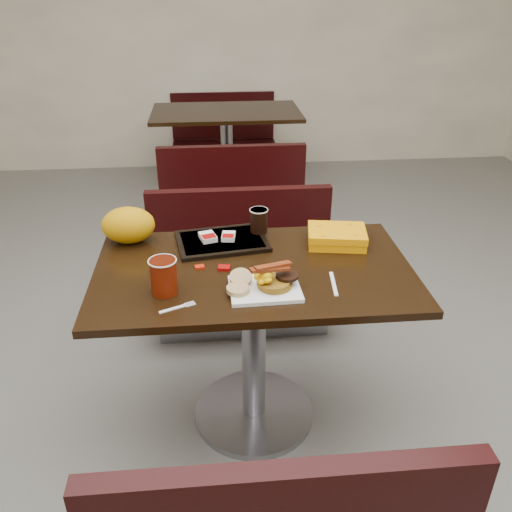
{
  "coord_description": "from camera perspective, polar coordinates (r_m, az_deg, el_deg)",
  "views": [
    {
      "loc": [
        -0.15,
        -1.73,
        1.74
      ],
      "look_at": [
        0.01,
        -0.03,
        0.82
      ],
      "focal_mm": 37.04,
      "sensor_mm": 36.0,
      "label": 1
    }
  ],
  "objects": [
    {
      "name": "paper_bag",
      "position": [
        2.23,
        -13.62,
        3.27
      ],
      "size": [
        0.25,
        0.21,
        0.15
      ],
      "primitive_type": "ellipsoid",
      "rotation": [
        0.0,
        0.0,
        -0.26
      ],
      "color": "orange",
      "rests_on": "table_near"
    },
    {
      "name": "clamshell",
      "position": [
        2.19,
        8.71,
        2.08
      ],
      "size": [
        0.26,
        0.21,
        0.06
      ],
      "primitive_type": "cube",
      "rotation": [
        0.0,
        0.0,
        -0.16
      ],
      "color": "orange",
      "rests_on": "table_near"
    },
    {
      "name": "condiment_ketchup",
      "position": [
        1.99,
        -3.46,
        -1.28
      ],
      "size": [
        0.05,
        0.04,
        0.01
      ],
      "primitive_type": "cube",
      "rotation": [
        0.0,
        0.0,
        -0.19
      ],
      "color": "#8C0504",
      "rests_on": "table_near"
    },
    {
      "name": "tray",
      "position": [
        2.18,
        -3.71,
        1.61
      ],
      "size": [
        0.4,
        0.31,
        0.02
      ],
      "primitive_type": "cube",
      "rotation": [
        0.0,
        0.0,
        0.15
      ],
      "color": "black",
      "rests_on": "table_near"
    },
    {
      "name": "muffin_top",
      "position": [
        1.87,
        -1.66,
        -2.37
      ],
      "size": [
        0.08,
        0.08,
        0.05
      ],
      "primitive_type": "cylinder",
      "rotation": [
        0.38,
        0.0,
        0.01
      ],
      "color": "tan",
      "rests_on": "platter"
    },
    {
      "name": "sausage_patty",
      "position": [
        1.86,
        3.36,
        -2.14
      ],
      "size": [
        0.09,
        0.09,
        0.01
      ],
      "primitive_type": "cylinder",
      "rotation": [
        0.0,
        0.0,
        -0.17
      ],
      "color": "black",
      "rests_on": "pancake_stack"
    },
    {
      "name": "bacon_strips",
      "position": [
        1.81,
        1.52,
        -1.37
      ],
      "size": [
        0.16,
        0.1,
        0.01
      ],
      "primitive_type": null,
      "rotation": [
        0.0,
        0.0,
        0.3
      ],
      "color": "#460B05",
      "rests_on": "scrambled_eggs"
    },
    {
      "name": "scrambled_eggs",
      "position": [
        1.82,
        1.1,
        -2.27
      ],
      "size": [
        0.09,
        0.09,
        0.04
      ],
      "primitive_type": "ellipsoid",
      "rotation": [
        0.0,
        0.0,
        -0.23
      ],
      "color": "yellow",
      "rests_on": "pancake_stack"
    },
    {
      "name": "pancake_stack",
      "position": [
        1.85,
        2.05,
        -2.9
      ],
      "size": [
        0.13,
        0.13,
        0.03
      ],
      "primitive_type": "cylinder",
      "rotation": [
        0.0,
        0.0,
        0.1
      ],
      "color": "#8A6317",
      "rests_on": "platter"
    },
    {
      "name": "bench_far_n",
      "position": [
        5.22,
        -3.47,
        12.92
      ],
      "size": [
        1.0,
        0.46,
        0.72
      ],
      "primitive_type": null,
      "color": "black",
      "rests_on": "floor"
    },
    {
      "name": "condiment_syrup",
      "position": [
        2.01,
        -6.11,
        -1.18
      ],
      "size": [
        0.04,
        0.03,
        0.01
      ],
      "primitive_type": "cube",
      "rotation": [
        0.0,
        0.0,
        0.21
      ],
      "color": "red",
      "rests_on": "table_near"
    },
    {
      "name": "coffee_cup_far",
      "position": [
        2.22,
        0.3,
        3.84
      ],
      "size": [
        0.08,
        0.08,
        0.1
      ],
      "primitive_type": "cylinder",
      "rotation": [
        0.0,
        0.0,
        -0.05
      ],
      "color": "black",
      "rests_on": "tray"
    },
    {
      "name": "hashbrown_sleeve_left",
      "position": [
        2.18,
        -5.23,
        2.06
      ],
      "size": [
        0.08,
        0.09,
        0.02
      ],
      "primitive_type": "cube",
      "rotation": [
        0.0,
        0.0,
        0.29
      ],
      "color": "silver",
      "rests_on": "tray"
    },
    {
      "name": "hashbrown_sleeve_right",
      "position": [
        2.18,
        -2.99,
        2.13
      ],
      "size": [
        0.06,
        0.08,
        0.02
      ],
      "primitive_type": "cube",
      "rotation": [
        0.0,
        0.0,
        -0.14
      ],
      "color": "silver",
      "rests_on": "tray"
    },
    {
      "name": "wall_back",
      "position": [
        5.24,
        -3.92,
        24.53
      ],
      "size": [
        6.0,
        0.01,
        2.8
      ],
      "primitive_type": "cube",
      "color": "#F1E7C4",
      "rests_on": "ground"
    },
    {
      "name": "muffin_bottom",
      "position": [
        1.82,
        -1.97,
        -3.62
      ],
      "size": [
        0.08,
        0.08,
        0.02
      ],
      "primitive_type": "cylinder",
      "rotation": [
        0.0,
        0.0,
        -0.02
      ],
      "color": "tan",
      "rests_on": "platter"
    },
    {
      "name": "bench_near_n",
      "position": [
        2.8,
        -1.48,
        -1.21
      ],
      "size": [
        1.0,
        0.46,
        0.72
      ],
      "primitive_type": null,
      "color": "black",
      "rests_on": "floor"
    },
    {
      "name": "table_far",
      "position": [
        4.54,
        -3.14,
        10.78
      ],
      "size": [
        1.2,
        0.7,
        0.75
      ],
      "primitive_type": null,
      "color": "black",
      "rests_on": "floor"
    },
    {
      "name": "fork",
      "position": [
        1.78,
        -9.04,
        -5.68
      ],
      "size": [
        0.12,
        0.07,
        0.0
      ],
      "primitive_type": null,
      "rotation": [
        0.0,
        0.0,
        0.41
      ],
      "color": "white",
      "rests_on": "table_near"
    },
    {
      "name": "table_near",
      "position": [
        2.21,
        -0.24,
        -9.81
      ],
      "size": [
        1.2,
        0.7,
        0.75
      ],
      "primitive_type": null,
      "color": "black",
      "rests_on": "floor"
    },
    {
      "name": "bench_far_s",
      "position": [
        3.89,
        -2.69,
        7.49
      ],
      "size": [
        1.0,
        0.46,
        0.72
      ],
      "primitive_type": null,
      "color": "black",
      "rests_on": "floor"
    },
    {
      "name": "bench_near_s",
      "position": [
        1.73,
        1.99,
        -24.64
      ],
      "size": [
        1.0,
        0.46,
        0.72
      ],
      "primitive_type": null,
      "color": "black",
      "rests_on": "floor"
    },
    {
      "name": "coffee_cup_near",
      "position": [
        1.84,
        -9.94,
        -2.2
      ],
      "size": [
        0.1,
        0.1,
        0.13
      ],
      "primitive_type": "cylinder",
      "rotation": [
        0.0,
        0.0,
        -0.08
      ],
      "color": "#921C05",
      "rests_on": "table_near"
    },
    {
      "name": "knife",
      "position": [
        1.92,
        8.38,
        -2.97
      ],
      "size": [
        0.03,
        0.16,
        0.0
      ],
      "primitive_type": "cube",
      "rotation": [
        0.0,
        0.0,
        -1.67
      ],
      "color": "white",
      "rests_on": "table_near"
    },
    {
      "name": "floor",
      "position": [
        2.46,
        -0.22,
        -16.72
      ],
      "size": [
        6.0,
        7.0,
        0.01
      ],
      "primitive_type": "cube",
      "color": "slate",
      "rests_on": "ground"
    },
    {
      "name": "platter",
      "position": [
        1.86,
        0.96,
        -3.57
      ],
      "size": [
        0.25,
        0.2,
        0.01
      ],
      "primitive_type": "cube",
      "rotation": [
        0.0,
        0.0,
        0.03
      ],
      "color": "white",
      "rests_on": "table_near"
    }
  ]
}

